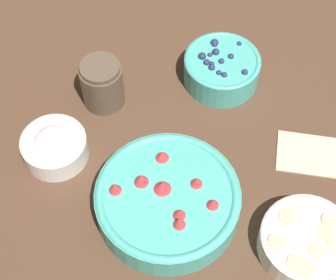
# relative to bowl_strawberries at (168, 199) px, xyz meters

# --- Properties ---
(ground_plane) EXTENTS (4.00, 4.00, 0.00)m
(ground_plane) POSITION_rel_bowl_strawberries_xyz_m (-0.03, -0.11, -0.04)
(ground_plane) COLOR #4C3323
(bowl_strawberries) EXTENTS (0.25, 0.25, 0.08)m
(bowl_strawberries) POSITION_rel_bowl_strawberries_xyz_m (0.00, 0.00, 0.00)
(bowl_strawberries) COLOR #47AD9E
(bowl_strawberries) RESTS_ON ground_plane
(bowl_blueberries) EXTENTS (0.15, 0.15, 0.07)m
(bowl_blueberries) POSITION_rel_bowl_strawberries_xyz_m (0.07, -0.31, 0.00)
(bowl_blueberries) COLOR #47AD9E
(bowl_blueberries) RESTS_ON ground_plane
(bowl_bananas) EXTENTS (0.16, 0.16, 0.05)m
(bowl_bananas) POSITION_rel_bowl_strawberries_xyz_m (-0.23, -0.06, -0.01)
(bowl_bananas) COLOR white
(bowl_bananas) RESTS_ON ground_plane
(bowl_cream) EXTENTS (0.12, 0.12, 0.06)m
(bowl_cream) POSITION_rel_bowl_strawberries_xyz_m (0.24, 0.02, -0.00)
(bowl_cream) COLOR silver
(bowl_cream) RESTS_ON ground_plane
(jar_chocolate) EXTENTS (0.08, 0.08, 0.10)m
(jar_chocolate) POSITION_rel_bowl_strawberries_xyz_m (0.24, -0.14, 0.01)
(jar_chocolate) COLOR brown
(jar_chocolate) RESTS_ON ground_plane
(napkin) EXTENTS (0.15, 0.13, 0.01)m
(napkin) POSITION_rel_bowl_strawberries_xyz_m (-0.17, -0.24, -0.03)
(napkin) COLOR beige
(napkin) RESTS_ON ground_plane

